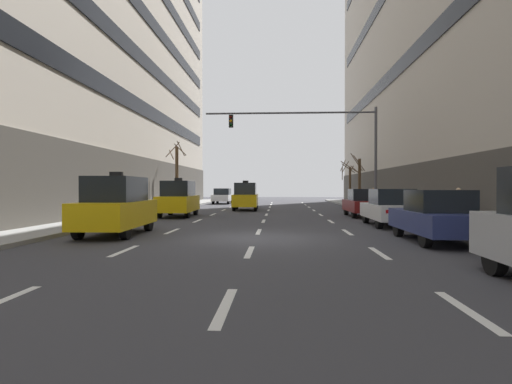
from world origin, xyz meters
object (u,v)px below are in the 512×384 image
at_px(pedestrian_1, 373,197).
at_px(taxi_driving_1, 116,206).
at_px(car_parked_2, 391,208).
at_px(car_driving_0, 223,196).
at_px(street_tree_3, 349,182).
at_px(car_parked_3, 364,203).
at_px(street_tree_2, 177,175).
at_px(taxi_driving_3, 178,199).
at_px(street_tree_0, 359,180).
at_px(car_parked_1, 437,216).
at_px(taxi_driving_2, 246,197).
at_px(traffic_signal_0, 322,137).
at_px(pedestrian_0, 458,203).

bearing_deg(pedestrian_1, taxi_driving_1, -127.56).
bearing_deg(car_parked_2, pedestrian_1, 80.41).
xyz_separation_m(car_driving_0, street_tree_3, (12.82, -2.02, 1.48)).
relative_size(car_parked_3, street_tree_3, 0.99).
bearing_deg(street_tree_2, street_tree_3, 23.66).
xyz_separation_m(taxi_driving_1, pedestrian_1, (12.98, 16.87, -0.02)).
height_order(taxi_driving_3, street_tree_0, street_tree_0).
bearing_deg(taxi_driving_3, car_parked_2, -26.36).
distance_m(taxi_driving_1, car_parked_2, 11.54).
bearing_deg(car_parked_1, pedestrian_1, 83.20).
bearing_deg(street_tree_2, street_tree_0, 7.45).
height_order(taxi_driving_1, street_tree_2, street_tree_2).
height_order(taxi_driving_1, car_parked_3, taxi_driving_1).
relative_size(car_driving_0, taxi_driving_2, 1.01).
xyz_separation_m(car_driving_0, car_parked_3, (10.85, -18.61, 0.01)).
height_order(taxi_driving_3, street_tree_3, street_tree_3).
bearing_deg(taxi_driving_3, street_tree_0, 43.57).
xyz_separation_m(car_parked_3, street_tree_3, (1.97, 16.59, 1.47)).
distance_m(car_parked_3, street_tree_0, 12.10).
bearing_deg(car_parked_3, car_parked_2, -90.00).
relative_size(street_tree_0, pedestrian_1, 2.94).
distance_m(taxi_driving_3, street_tree_2, 10.71).
distance_m(street_tree_2, street_tree_3, 16.93).
distance_m(car_parked_3, street_tree_2, 16.82).
height_order(taxi_driving_2, pedestrian_1, taxi_driving_2).
relative_size(car_parked_1, street_tree_3, 1.00).
bearing_deg(car_parked_3, car_driving_0, 120.25).
bearing_deg(car_parked_1, taxi_driving_1, 173.06).
xyz_separation_m(street_tree_0, pedestrian_1, (0.15, -4.80, -1.30)).
relative_size(car_parked_1, traffic_signal_0, 0.38).
distance_m(street_tree_2, pedestrian_1, 16.04).
distance_m(car_driving_0, street_tree_0, 14.62).
relative_size(taxi_driving_1, pedestrian_1, 2.84).
xyz_separation_m(car_parked_2, street_tree_3, (1.97, 22.39, 1.46)).
bearing_deg(car_driving_0, pedestrian_0, -61.13).
bearing_deg(pedestrian_1, car_driving_0, 138.38).
bearing_deg(pedestrian_0, car_parked_1, -119.13).
bearing_deg(car_parked_2, car_parked_1, -90.00).
bearing_deg(taxi_driving_3, traffic_signal_0, 22.68).
height_order(street_tree_0, pedestrian_0, street_tree_0).
height_order(street_tree_0, street_tree_2, street_tree_2).
bearing_deg(pedestrian_0, taxi_driving_1, -164.79).
height_order(traffic_signal_0, pedestrian_0, traffic_signal_0).
bearing_deg(car_parked_3, taxi_driving_2, 138.69).
bearing_deg(traffic_signal_0, taxi_driving_1, -123.73).
distance_m(car_parked_2, street_tree_0, 17.82).
bearing_deg(car_driving_0, pedestrian_1, -41.62).
xyz_separation_m(taxi_driving_2, street_tree_3, (9.42, 10.03, 1.24)).
xyz_separation_m(car_parked_1, street_tree_2, (-13.53, 20.95, 1.99)).
bearing_deg(car_parked_2, street_tree_0, 83.48).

